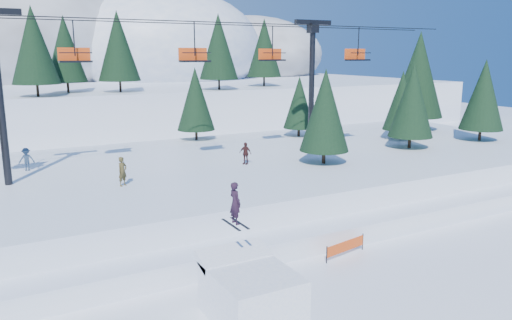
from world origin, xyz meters
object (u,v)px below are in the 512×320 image
banner_far (399,220)px  jump_kicker (250,291)px  banner_near (345,246)px  chairlift (167,68)px

banner_far → jump_kicker: bearing=-158.9°
banner_near → banner_far: size_ratio=1.03×
jump_kicker → banner_near: jump_kicker is taller
jump_kicker → banner_near: bearing=23.4°
chairlift → banner_near: bearing=-71.7°
jump_kicker → banner_near: 7.84m
jump_kicker → banner_far: size_ratio=1.91×
chairlift → banner_far: chairlift is taller
banner_near → banner_far: 5.69m
jump_kicker → banner_near: size_ratio=1.86×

